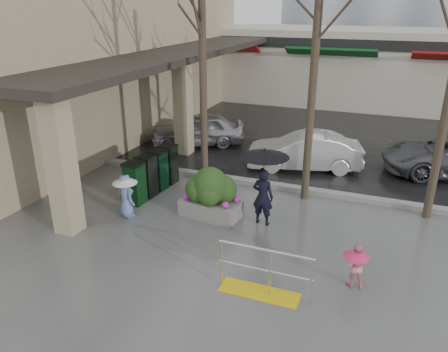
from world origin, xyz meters
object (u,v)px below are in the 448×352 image
Objects in this scene: planter at (211,193)px; car_a at (197,129)px; car_b at (304,151)px; woman at (264,176)px; tree_west at (202,13)px; tree_midwest at (319,8)px; child_pink at (356,262)px; news_boxes at (152,173)px; handrail at (263,277)px; child_blue at (126,192)px.

planter is 0.46× the size of car_a.
car_a and car_b have the same top height.
car_a is (-4.40, 5.52, -0.69)m from woman.
tree_west is 0.97× the size of tree_midwest.
woman is 2.16× the size of child_pink.
child_pink is at bearing -18.29° from news_boxes.
tree_midwest is at bearing -105.33° from woman.
handrail is 7.25m from car_b.
handrail is at bearing 6.83° from car_a.
car_a is at bearing 118.15° from tree_west.
tree_midwest is 3.40× the size of woman.
tree_midwest is at bearing 0.00° from tree_west.
tree_west is at bearing 124.99° from handrail.
car_b is at bearing 42.32° from tree_west.
tree_west reaches higher than woman.
tree_west reaches higher than car_b.
planter reaches higher than car_a.
woman is (2.50, -1.97, -3.76)m from tree_west.
car_a is at bearing -54.07° from child_pink.
child_blue is 6.51m from car_a.
car_a reaches higher than news_boxes.
handrail is at bearing -88.09° from tree_midwest.
tree_midwest is 5.44m from planter.
child_blue is at bearing -16.16° from child_pink.
planter reaches higher than child_pink.
news_boxes is at bearing -56.67° from child_blue.
woman reaches higher than car_b.
planter is at bearing -135.69° from tree_midwest.
car_a is at bearing 118.08° from planter.
tree_west is at bearing -44.68° from child_pink.
tree_west is 3.20m from tree_midwest.
tree_west reaches higher than news_boxes.
planter reaches higher than car_b.
handrail is at bearing -55.01° from tree_west.
car_b reaches higher than handrail.
handrail is 7.52m from tree_west.
child_blue reaches higher than handrail.
news_boxes is (-0.15, 1.64, -0.08)m from child_blue.
tree_west reaches higher than child_pink.
tree_west is 7.78m from child_pink.
planter is 0.44× the size of car_b.
planter is (-2.11, -2.06, -4.57)m from tree_midwest.
tree_west is 5.35m from child_blue.
planter is at bearing 7.98° from woman.
planter is at bearing -31.75° from child_pink.
tree_midwest is 1.83× the size of car_b.
child_blue is 0.32× the size of car_a.
tree_midwest is 6.33m from child_pink.
handrail is 4.77m from child_blue.
child_blue is at bearing 19.13° from woman.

